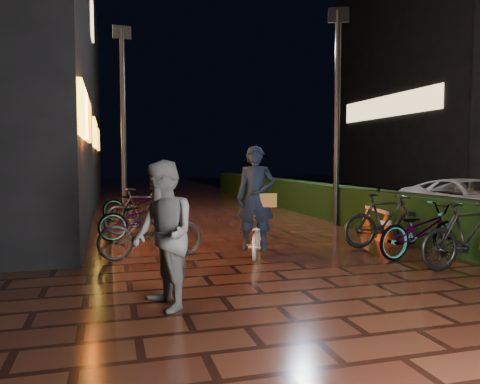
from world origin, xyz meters
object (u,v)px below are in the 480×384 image
object	(u,v)px
traffic_barrier	(376,222)
van	(471,202)
cyclist	(256,216)
bystander_person	(163,235)
cart_assembly	(385,210)

from	to	relation	value
traffic_barrier	van	bearing A→B (deg)	15.87
cyclist	traffic_barrier	world-z (taller)	cyclist
bystander_person	traffic_barrier	xyz separation A→B (m)	(5.26, 3.94, -0.56)
van	traffic_barrier	size ratio (longest dim) A/B	2.78
cyclist	van	bearing A→B (deg)	19.12
traffic_barrier	cart_assembly	distance (m)	0.73
traffic_barrier	cart_assembly	xyz separation A→B (m)	(0.52, 0.45, 0.23)
van	cart_assembly	distance (m)	3.03
bystander_person	traffic_barrier	size ratio (longest dim) A/B	1.11
cyclist	traffic_barrier	size ratio (longest dim) A/B	1.26
van	cyclist	world-z (taller)	cyclist
cyclist	cart_assembly	world-z (taller)	cyclist
bystander_person	van	bearing A→B (deg)	104.37
cyclist	cart_assembly	size ratio (longest dim) A/B	1.86
bystander_person	cart_assembly	world-z (taller)	bystander_person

